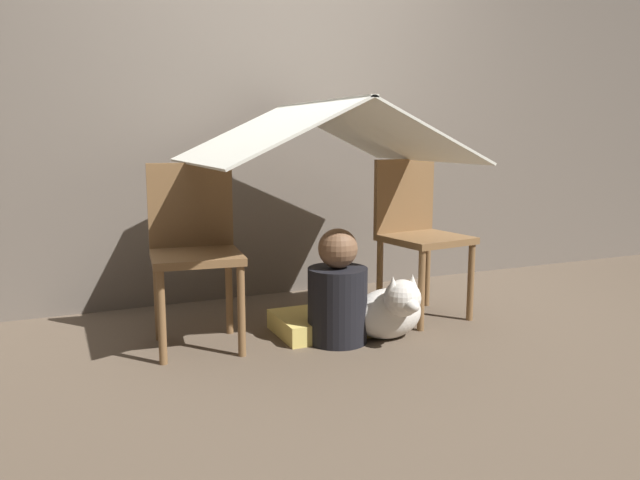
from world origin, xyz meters
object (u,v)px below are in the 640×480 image
object	(u,v)px
chair_left	(194,244)
person_front	(338,295)
chair_right	(417,229)
dog	(391,310)

from	to	relation	value
chair_left	person_front	bearing A→B (deg)	-15.65
chair_left	chair_right	distance (m)	1.24
chair_left	chair_right	size ratio (longest dim) A/B	1.00
chair_left	person_front	size ratio (longest dim) A/B	1.55
chair_left	dog	distance (m)	1.00
chair_right	person_front	bearing A→B (deg)	-165.48
chair_right	dog	size ratio (longest dim) A/B	2.34
chair_right	dog	xyz separation A→B (m)	(-0.35, -0.34, -0.33)
chair_left	dog	bearing A→B (deg)	-14.79
chair_left	chair_right	world-z (taller)	same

